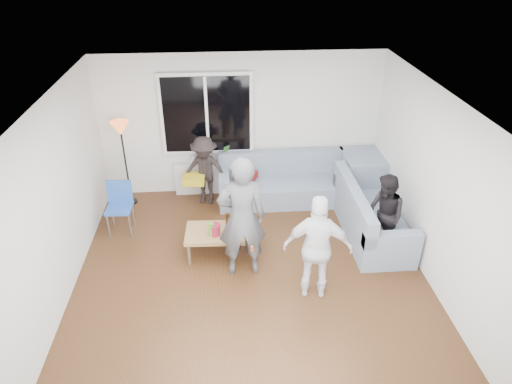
{
  "coord_description": "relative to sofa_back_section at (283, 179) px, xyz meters",
  "views": [
    {
      "loc": [
        -0.33,
        -4.95,
        4.36
      ],
      "look_at": [
        0.1,
        0.6,
        1.15
      ],
      "focal_mm": 32.12,
      "sensor_mm": 36.0,
      "label": 1
    }
  ],
  "objects": [
    {
      "name": "floor",
      "position": [
        -0.71,
        -2.27,
        -0.45
      ],
      "size": [
        5.0,
        5.5,
        0.04
      ],
      "primitive_type": "cube",
      "color": "#56351C",
      "rests_on": "ground"
    },
    {
      "name": "ceiling",
      "position": [
        -0.71,
        -2.27,
        2.2
      ],
      "size": [
        5.0,
        5.5,
        0.04
      ],
      "primitive_type": "cube",
      "color": "white",
      "rests_on": "ground"
    },
    {
      "name": "wall_back",
      "position": [
        -0.71,
        0.5,
        0.88
      ],
      "size": [
        5.0,
        0.04,
        2.6
      ],
      "primitive_type": "cube",
      "color": "silver",
      "rests_on": "ground"
    },
    {
      "name": "wall_left",
      "position": [
        -3.23,
        -2.27,
        0.88
      ],
      "size": [
        0.04,
        5.5,
        2.6
      ],
      "primitive_type": "cube",
      "color": "silver",
      "rests_on": "ground"
    },
    {
      "name": "wall_right",
      "position": [
        1.81,
        -2.27,
        0.88
      ],
      "size": [
        0.04,
        5.5,
        2.6
      ],
      "primitive_type": "cube",
      "color": "silver",
      "rests_on": "ground"
    },
    {
      "name": "window_frame",
      "position": [
        -1.31,
        0.42,
        1.12
      ],
      "size": [
        1.62,
        0.06,
        1.47
      ],
      "primitive_type": "cube",
      "color": "white",
      "rests_on": "wall_back"
    },
    {
      "name": "window_glass",
      "position": [
        -1.31,
        0.38,
        1.12
      ],
      "size": [
        1.5,
        0.02,
        1.35
      ],
      "primitive_type": "cube",
      "color": "black",
      "rests_on": "window_frame"
    },
    {
      "name": "window_mullion",
      "position": [
        -1.31,
        0.37,
        1.12
      ],
      "size": [
        0.05,
        0.03,
        1.35
      ],
      "primitive_type": "cube",
      "color": "white",
      "rests_on": "window_frame"
    },
    {
      "name": "radiator",
      "position": [
        -1.31,
        0.38,
        -0.11
      ],
      "size": [
        1.3,
        0.12,
        0.62
      ],
      "primitive_type": "cube",
      "color": "silver",
      "rests_on": "floor"
    },
    {
      "name": "potted_plant",
      "position": [
        -1.03,
        0.35,
        0.38
      ],
      "size": [
        0.23,
        0.19,
        0.38
      ],
      "primitive_type": "imported",
      "rotation": [
        0.0,
        0.0,
        0.14
      ],
      "color": "#2E5A24",
      "rests_on": "radiator"
    },
    {
      "name": "vase",
      "position": [
        -1.59,
        0.35,
        0.29
      ],
      "size": [
        0.18,
        0.18,
        0.18
      ],
      "primitive_type": "imported",
      "rotation": [
        0.0,
        0.0,
        0.01
      ],
      "color": "white",
      "rests_on": "radiator"
    },
    {
      "name": "sofa_back_section",
      "position": [
        0.0,
        0.0,
        0.0
      ],
      "size": [
        2.3,
        0.85,
        0.85
      ],
      "primitive_type": null,
      "color": "gray",
      "rests_on": "floor"
    },
    {
      "name": "sofa_right_section",
      "position": [
        1.31,
        -1.17,
        0.0
      ],
      "size": [
        2.0,
        0.85,
        0.85
      ],
      "primitive_type": null,
      "rotation": [
        0.0,
        0.0,
        1.57
      ],
      "color": "gray",
      "rests_on": "floor"
    },
    {
      "name": "sofa_corner",
      "position": [
        1.53,
        0.0,
        0.0
      ],
      "size": [
        0.85,
        0.85,
        0.85
      ],
      "primitive_type": "cube",
      "color": "gray",
      "rests_on": "floor"
    },
    {
      "name": "cushion_yellow",
      "position": [
        -1.59,
        -0.02,
        0.09
      ],
      "size": [
        0.41,
        0.35,
        0.14
      ],
      "primitive_type": "cube",
      "rotation": [
        0.0,
        0.0,
        -0.08
      ],
      "color": "gold",
      "rests_on": "sofa_back_section"
    },
    {
      "name": "cushion_red",
      "position": [
        -0.67,
        0.06,
        0.09
      ],
      "size": [
        0.46,
        0.44,
        0.13
      ],
      "primitive_type": "cube",
      "rotation": [
        0.0,
        0.0,
        -0.53
      ],
      "color": "maroon",
      "rests_on": "sofa_back_section"
    },
    {
      "name": "coffee_table",
      "position": [
        -1.12,
        -1.51,
        -0.22
      ],
      "size": [
        1.12,
        0.64,
        0.4
      ],
      "primitive_type": "cube",
      "rotation": [
        0.0,
        0.0,
        -0.04
      ],
      "color": "#99734A",
      "rests_on": "floor"
    },
    {
      "name": "pitcher",
      "position": [
        -1.22,
        -1.59,
        0.06
      ],
      "size": [
        0.17,
        0.17,
        0.17
      ],
      "primitive_type": "cylinder",
      "color": "maroon",
      "rests_on": "coffee_table"
    },
    {
      "name": "side_chair",
      "position": [
        -2.76,
        -0.8,
        0.01
      ],
      "size": [
        0.41,
        0.41,
        0.86
      ],
      "primitive_type": null,
      "rotation": [
        0.0,
        0.0,
        -0.03
      ],
      "color": "#2857AD",
      "rests_on": "floor"
    },
    {
      "name": "floor_lamp",
      "position": [
        -2.76,
        0.12,
        0.36
      ],
      "size": [
        0.32,
        0.32,
        1.56
      ],
      "primitive_type": null,
      "color": "orange",
      "rests_on": "floor"
    },
    {
      "name": "player_left",
      "position": [
        -0.83,
        -1.97,
        0.5
      ],
      "size": [
        0.69,
        0.48,
        1.84
      ],
      "primitive_type": "imported",
      "rotation": [
        0.0,
        0.0,
        3.19
      ],
      "color": "#4A4B4F",
      "rests_on": "floor"
    },
    {
      "name": "player_right",
      "position": [
        0.12,
        -2.51,
        0.34
      ],
      "size": [
        0.95,
        0.53,
        1.53
      ],
      "primitive_type": "imported",
      "rotation": [
        0.0,
        0.0,
        2.95
      ],
      "color": "white",
      "rests_on": "floor"
    },
    {
      "name": "spectator_right",
      "position": [
        1.31,
        -1.66,
        0.23
      ],
      "size": [
        0.65,
        0.75,
        1.3
      ],
      "primitive_type": "imported",
      "rotation": [
        0.0,
        0.0,
        -1.28
      ],
      "color": "black",
      "rests_on": "floor"
    },
    {
      "name": "spectator_back",
      "position": [
        -1.39,
        0.03,
        0.22
      ],
      "size": [
        0.92,
        0.66,
        1.28
      ],
      "primitive_type": "imported",
      "rotation": [
        0.0,
        0.0,
        -0.24
      ],
      "color": "black",
      "rests_on": "floor"
    },
    {
      "name": "bottle_b",
      "position": [
        -1.27,
        -1.62,
        0.09
      ],
      "size": [
        0.08,
        0.08,
        0.22
      ],
      "primitive_type": "cylinder",
      "color": "#449C1C",
      "rests_on": "coffee_table"
    },
    {
      "name": "bottle_e",
      "position": [
        -0.77,
        -1.4,
        0.1
      ],
      "size": [
        0.07,
        0.07,
        0.24
      ],
      "primitive_type": "cylinder",
      "color": "black",
      "rests_on": "coffee_table"
    },
    {
      "name": "bottle_c",
      "position": [
        -1.03,
        -1.33,
        0.07
      ],
      "size": [
        0.07,
        0.07,
        0.18
      ],
      "primitive_type": "cylinder",
      "color": "black",
      "rests_on": "coffee_table"
    },
    {
      "name": "bottle_d",
      "position": [
        -0.93,
        -1.57,
        0.09
      ],
      "size": [
        0.07,
        0.07,
        0.23
      ],
      "primitive_type": "cylinder",
      "color": "#CB5F12",
      "rests_on": "coffee_table"
    }
  ]
}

